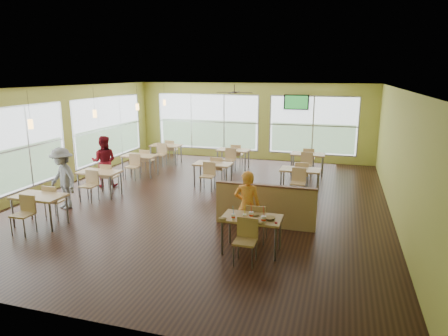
{
  "coord_description": "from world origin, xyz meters",
  "views": [
    {
      "loc": [
        3.63,
        -10.45,
        3.58
      ],
      "look_at": [
        0.77,
        -0.85,
        1.2
      ],
      "focal_mm": 32.0,
      "sensor_mm": 36.0,
      "label": 1
    }
  ],
  "objects_px": {
    "man_plaid": "(247,206)",
    "main_table": "(252,223)",
    "food_basket": "(270,218)",
    "half_wall_divider": "(265,206)"
  },
  "relations": [
    {
      "from": "man_plaid",
      "to": "food_basket",
      "type": "distance_m",
      "value": 0.83
    },
    {
      "from": "half_wall_divider",
      "to": "food_basket",
      "type": "bearing_deg",
      "value": -76.04
    },
    {
      "from": "main_table",
      "to": "half_wall_divider",
      "type": "bearing_deg",
      "value": 90.0
    },
    {
      "from": "half_wall_divider",
      "to": "man_plaid",
      "type": "relative_size",
      "value": 1.52
    },
    {
      "from": "main_table",
      "to": "man_plaid",
      "type": "relative_size",
      "value": 0.96
    },
    {
      "from": "half_wall_divider",
      "to": "man_plaid",
      "type": "distance_m",
      "value": 0.97
    },
    {
      "from": "main_table",
      "to": "food_basket",
      "type": "height_order",
      "value": "main_table"
    },
    {
      "from": "man_plaid",
      "to": "main_table",
      "type": "bearing_deg",
      "value": 108.0
    },
    {
      "from": "main_table",
      "to": "man_plaid",
      "type": "xyz_separation_m",
      "value": [
        -0.22,
        0.54,
        0.16
      ]
    },
    {
      "from": "half_wall_divider",
      "to": "food_basket",
      "type": "relative_size",
      "value": 10.26
    }
  ]
}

